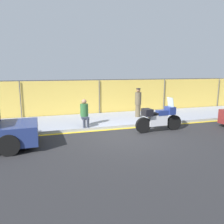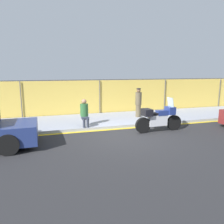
{
  "view_description": "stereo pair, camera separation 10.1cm",
  "coord_description": "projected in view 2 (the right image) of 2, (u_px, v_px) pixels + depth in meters",
  "views": [
    {
      "loc": [
        -3.19,
        -8.28,
        2.71
      ],
      "look_at": [
        -0.1,
        1.68,
        0.73
      ],
      "focal_mm": 35.0,
      "sensor_mm": 36.0,
      "label": 1
    },
    {
      "loc": [
        -3.09,
        -8.31,
        2.71
      ],
      "look_at": [
        -0.1,
        1.68,
        0.73
      ],
      "focal_mm": 35.0,
      "sensor_mm": 36.0,
      "label": 2
    }
  ],
  "objects": [
    {
      "name": "sidewalk",
      "position": [
        107.0,
        120.0,
        11.95
      ],
      "size": [
        33.22,
        3.37,
        0.14
      ],
      "color": "#8E93A3",
      "rests_on": "ground_plane"
    },
    {
      "name": "officer_standing",
      "position": [
        138.0,
        102.0,
        12.24
      ],
      "size": [
        0.35,
        0.35,
        1.61
      ],
      "color": "brown",
      "rests_on": "sidewalk"
    },
    {
      "name": "storefront_fence",
      "position": [
        99.0,
        98.0,
        13.43
      ],
      "size": [
        31.56,
        0.17,
        2.14
      ],
      "color": "gold",
      "rests_on": "ground_plane"
    },
    {
      "name": "ground_plane",
      "position": [
        126.0,
        136.0,
        9.2
      ],
      "size": [
        120.0,
        120.0,
        0.0
      ],
      "primitive_type": "plane",
      "color": "#262628"
    },
    {
      "name": "curb_paint_stripe",
      "position": [
        117.0,
        129.0,
        10.29
      ],
      "size": [
        33.22,
        0.18,
        0.01
      ],
      "color": "gold",
      "rests_on": "ground_plane"
    },
    {
      "name": "motorcycle",
      "position": [
        159.0,
        118.0,
        9.77
      ],
      "size": [
        2.28,
        0.54,
        1.53
      ],
      "rotation": [
        0.0,
        0.0,
        0.03
      ],
      "color": "black",
      "rests_on": "ground_plane"
    },
    {
      "name": "person_seated_on_curb",
      "position": [
        84.0,
        111.0,
        10.24
      ],
      "size": [
        0.38,
        0.66,
        1.27
      ],
      "color": "#2D3342",
      "rests_on": "sidewalk"
    }
  ]
}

